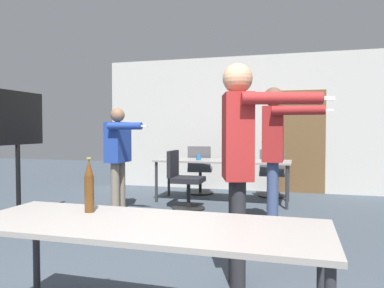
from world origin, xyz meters
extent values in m
cube|color=beige|center=(0.00, 6.31, 1.39)|extent=(6.16, 0.10, 2.79)
cube|color=brown|center=(1.10, 6.26, 1.02)|extent=(0.90, 0.02, 2.05)
cube|color=gray|center=(0.18, 0.47, 0.72)|extent=(2.09, 0.74, 0.03)
cylinder|color=#2D2D33|center=(-0.80, 0.78, 0.35)|extent=(0.05, 0.05, 0.71)
cylinder|color=#2D2D33|center=(1.17, 0.78, 0.35)|extent=(0.05, 0.05, 0.71)
cube|color=gray|center=(-0.24, 4.90, 0.72)|extent=(2.33, 0.77, 0.03)
cylinder|color=#2D2D33|center=(-1.34, 4.57, 0.35)|extent=(0.05, 0.05, 0.71)
cylinder|color=#2D2D33|center=(0.87, 4.57, 0.35)|extent=(0.05, 0.05, 0.71)
cylinder|color=#2D2D33|center=(-1.34, 5.22, 0.35)|extent=(0.05, 0.05, 0.71)
cylinder|color=#2D2D33|center=(0.87, 5.22, 0.35)|extent=(0.05, 0.05, 0.71)
cube|color=black|center=(-2.53, 2.60, 0.01)|extent=(0.44, 0.56, 0.03)
cylinder|color=black|center=(-2.53, 2.60, 0.55)|extent=(0.06, 0.06, 1.04)
cube|color=black|center=(-2.53, 2.60, 1.42)|extent=(0.04, 0.96, 0.71)
cube|color=#14331E|center=(-2.55, 2.60, 1.42)|extent=(0.01, 0.88, 0.62)
cylinder|color=slate|center=(-1.60, 3.74, 0.39)|extent=(0.13, 0.13, 0.77)
cylinder|color=slate|center=(-1.61, 3.56, 0.39)|extent=(0.13, 0.13, 0.77)
cube|color=#23429E|center=(-1.61, 3.65, 1.08)|extent=(0.26, 0.44, 0.61)
sphere|color=#936B4C|center=(-1.61, 3.65, 1.49)|extent=(0.21, 0.21, 0.21)
cylinder|color=#23429E|center=(-1.60, 3.91, 1.06)|extent=(0.10, 0.10, 0.53)
cylinder|color=#23429E|center=(-1.36, 3.37, 1.32)|extent=(0.53, 0.12, 0.10)
cube|color=white|center=(-1.06, 3.36, 1.32)|extent=(0.12, 0.04, 0.03)
cylinder|color=#3D4C75|center=(0.73, 3.37, 0.43)|extent=(0.14, 0.14, 0.87)
cylinder|color=#3D4C75|center=(0.73, 3.18, 0.43)|extent=(0.14, 0.14, 0.87)
cube|color=maroon|center=(0.73, 3.28, 1.21)|extent=(0.25, 0.44, 0.68)
sphere|color=brown|center=(0.73, 3.28, 1.67)|extent=(0.24, 0.24, 0.24)
cylinder|color=maroon|center=(0.73, 3.55, 1.19)|extent=(0.11, 0.11, 0.59)
cylinder|color=maroon|center=(1.03, 3.01, 1.49)|extent=(0.59, 0.11, 0.11)
cube|color=white|center=(1.35, 3.01, 1.49)|extent=(0.12, 0.04, 0.03)
cylinder|color=#28282D|center=(0.54, 1.56, 0.44)|extent=(0.12, 0.12, 0.87)
cylinder|color=#28282D|center=(0.58, 1.40, 0.44)|extent=(0.12, 0.12, 0.87)
cube|color=maroon|center=(0.56, 1.48, 1.21)|extent=(0.32, 0.43, 0.68)
sphere|color=tan|center=(0.56, 1.48, 1.68)|extent=(0.24, 0.24, 0.24)
cylinder|color=maroon|center=(0.49, 1.71, 1.20)|extent=(0.09, 0.09, 0.59)
cylinder|color=maroon|center=(0.91, 1.33, 1.50)|extent=(0.59, 0.25, 0.09)
cube|color=white|center=(1.22, 1.42, 1.50)|extent=(0.13, 0.07, 0.03)
cylinder|color=black|center=(-0.83, 5.62, 0.01)|extent=(0.52, 0.52, 0.03)
cylinder|color=black|center=(-0.83, 5.62, 0.24)|extent=(0.06, 0.06, 0.42)
cube|color=#4C4C51|center=(-0.83, 5.62, 0.49)|extent=(0.53, 0.53, 0.08)
cube|color=#4C4C51|center=(-0.78, 5.37, 0.74)|extent=(0.44, 0.14, 0.42)
cylinder|color=black|center=(-0.64, 4.17, 0.01)|extent=(0.52, 0.52, 0.03)
cylinder|color=black|center=(-0.64, 4.17, 0.23)|extent=(0.06, 0.06, 0.40)
cube|color=black|center=(-0.64, 4.17, 0.47)|extent=(0.46, 0.46, 0.08)
cube|color=black|center=(-0.90, 4.17, 0.72)|extent=(0.06, 0.44, 0.42)
cylinder|color=black|center=(0.56, 5.67, 0.01)|extent=(0.52, 0.52, 0.03)
cylinder|color=black|center=(0.56, 5.67, 0.22)|extent=(0.06, 0.06, 0.37)
cube|color=#4C4C51|center=(0.56, 5.67, 0.44)|extent=(0.48, 0.48, 0.08)
cube|color=#4C4C51|center=(0.58, 5.41, 0.69)|extent=(0.44, 0.08, 0.42)
cylinder|color=#563314|center=(-0.26, 0.62, 0.85)|extent=(0.06, 0.06, 0.24)
cone|color=#563314|center=(-0.26, 0.62, 1.03)|extent=(0.05, 0.05, 0.11)
cylinder|color=gold|center=(-0.26, 0.62, 1.09)|extent=(0.03, 0.03, 0.01)
cylinder|color=#2866A3|center=(-0.63, 4.77, 0.78)|extent=(0.09, 0.09, 0.10)
camera|label=1|loc=(1.03, -1.50, 1.27)|focal=35.00mm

